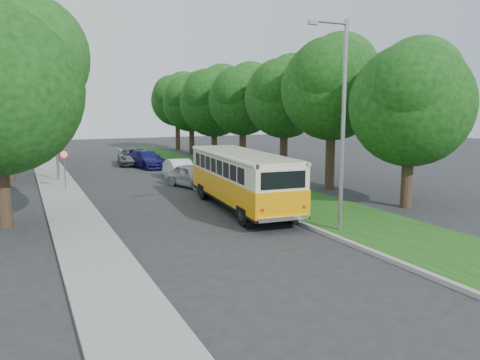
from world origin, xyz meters
name	(u,v)px	position (x,y,z in m)	size (l,w,h in m)	color
ground	(213,230)	(0.00, 0.00, 0.00)	(120.00, 120.00, 0.00)	#27272A
curb	(241,199)	(3.60, 5.00, 0.07)	(0.20, 70.00, 0.15)	gray
grass_verge	(280,196)	(5.95, 5.00, 0.07)	(4.50, 70.00, 0.13)	#164312
sidewalk	(73,214)	(-4.80, 5.00, 0.06)	(2.20, 70.00, 0.12)	gray
treeline	(162,93)	(3.15, 17.99, 5.93)	(24.27, 41.91, 9.46)	#332319
lamppost_near	(341,120)	(4.21, -2.50, 4.37)	(1.71, 0.16, 8.00)	gray
lamppost_far	(53,119)	(-4.70, 16.00, 4.12)	(1.71, 0.16, 7.50)	gray
warning_sign	(64,162)	(-4.50, 11.98, 1.71)	(0.56, 0.10, 2.50)	gray
vintage_bus	(241,181)	(2.65, 2.97, 1.40)	(2.42, 9.41, 2.79)	#FFA208
car_silver	(192,176)	(2.69, 10.12, 0.69)	(1.64, 4.07, 1.39)	#A7A7AC
car_white	(180,169)	(3.00, 13.45, 0.68)	(1.44, 4.13, 1.36)	white
car_blue	(147,159)	(2.50, 20.71, 0.71)	(1.98, 4.86, 1.41)	navy
car_grey	(132,157)	(1.86, 23.23, 0.69)	(2.29, 4.96, 1.38)	slate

